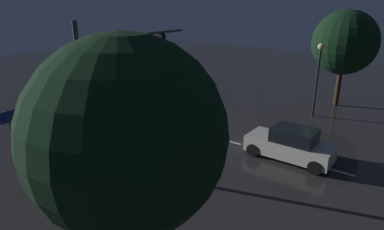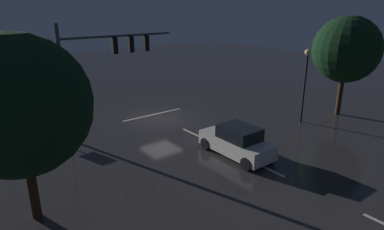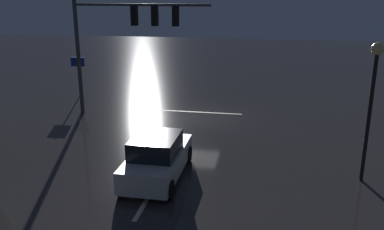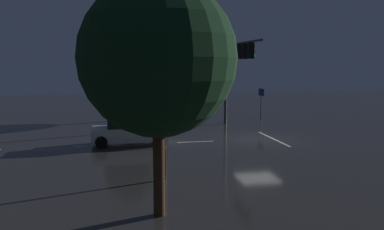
{
  "view_description": "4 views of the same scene",
  "coord_description": "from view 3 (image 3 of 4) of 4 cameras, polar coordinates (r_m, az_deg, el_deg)",
  "views": [
    {
      "loc": [
        15.28,
        12.91,
        7.64
      ],
      "look_at": [
        0.37,
        1.91,
        1.23
      ],
      "focal_mm": 30.44,
      "sensor_mm": 36.0,
      "label": 1
    },
    {
      "loc": [
        12.19,
        19.56,
        7.82
      ],
      "look_at": [
        0.17,
        4.05,
        1.32
      ],
      "focal_mm": 30.96,
      "sensor_mm": 36.0,
      "label": 2
    },
    {
      "loc": [
        -3.75,
        21.77,
        6.76
      ],
      "look_at": [
        -0.3,
        2.86,
        0.98
      ],
      "focal_mm": 38.75,
      "sensor_mm": 36.0,
      "label": 3
    },
    {
      "loc": [
        -22.92,
        8.8,
        4.69
      ],
      "look_at": [
        0.27,
        4.16,
        1.6
      ],
      "focal_mm": 37.09,
      "sensor_mm": 36.0,
      "label": 4
    }
  ],
  "objects": [
    {
      "name": "lane_dash_mid",
      "position": [
        14.08,
        -6.59,
        -12.06
      ],
      "size": [
        0.16,
        2.2,
        0.01
      ],
      "primitive_type": "cube",
      "rotation": [
        0.0,
        0.0,
        1.57
      ],
      "color": "beige",
      "rests_on": "ground_plane"
    },
    {
      "name": "car_approaching",
      "position": [
        15.54,
        -4.83,
        -5.88
      ],
      "size": [
        1.94,
        4.38,
        1.7
      ],
      "color": "silver",
      "rests_on": "ground_plane"
    },
    {
      "name": "route_sign",
      "position": [
        28.42,
        -15.42,
        6.31
      ],
      "size": [
        0.9,
        0.15,
        2.64
      ],
      "color": "#383A3D",
      "rests_on": "ground_plane"
    },
    {
      "name": "traffic_signal_assembly",
      "position": [
        22.97,
        -9.48,
        11.68
      ],
      "size": [
        7.55,
        0.47,
        6.93
      ],
      "color": "#383A3D",
      "rests_on": "ground_plane"
    },
    {
      "name": "stop_bar",
      "position": [
        24.02,
        0.93,
        0.41
      ],
      "size": [
        5.0,
        0.16,
        0.01
      ],
      "primitive_type": "cube",
      "color": "beige",
      "rests_on": "ground_plane"
    },
    {
      "name": "street_lamp_left_kerb",
      "position": [
        15.71,
        23.63,
        3.59
      ],
      "size": [
        0.44,
        0.44,
        5.1
      ],
      "color": "black",
      "rests_on": "ground_plane"
    },
    {
      "name": "ground_plane",
      "position": [
        23.1,
        0.53,
        -0.27
      ],
      "size": [
        80.0,
        80.0,
        0.0
      ],
      "primitive_type": "plane",
      "color": "#2D2B2B"
    },
    {
      "name": "lane_dash_far",
      "position": [
        19.37,
        -1.49,
        -3.67
      ],
      "size": [
        0.16,
        2.2,
        0.01
      ],
      "primitive_type": "cube",
      "rotation": [
        0.0,
        0.0,
        1.57
      ],
      "color": "beige",
      "rests_on": "ground_plane"
    }
  ]
}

